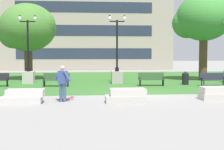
% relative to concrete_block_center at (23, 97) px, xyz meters
% --- Properties ---
extents(ground_plane, '(140.00, 140.00, 0.00)m').
position_rel_concrete_block_center_xyz_m(ground_plane, '(5.71, 2.46, -0.31)').
color(ground_plane, gray).
extents(grass_lawn, '(40.00, 20.00, 0.02)m').
position_rel_concrete_block_center_xyz_m(grass_lawn, '(5.71, 12.46, -0.30)').
color(grass_lawn, '#336628').
rests_on(grass_lawn, ground).
extents(concrete_block_center, '(1.90, 0.90, 0.64)m').
position_rel_concrete_block_center_xyz_m(concrete_block_center, '(0.00, 0.00, 0.00)').
color(concrete_block_center, '#BCB7B2').
rests_on(concrete_block_center, ground).
extents(concrete_block_left, '(1.86, 0.90, 0.64)m').
position_rel_concrete_block_center_xyz_m(concrete_block_left, '(4.71, -0.12, 0.00)').
color(concrete_block_left, '#B2ADA3').
rests_on(concrete_block_left, ground).
extents(concrete_block_right, '(1.80, 0.90, 0.64)m').
position_rel_concrete_block_center_xyz_m(concrete_block_right, '(9.37, 0.38, 0.00)').
color(concrete_block_right, '#B2ADA3').
rests_on(concrete_block_right, ground).
extents(person_skateboarder, '(0.87, 0.81, 1.71)m').
position_rel_concrete_block_center_xyz_m(person_skateboarder, '(1.75, 0.33, 0.66)').
color(person_skateboarder, '#384C7A').
rests_on(person_skateboarder, ground).
extents(skateboard, '(0.81, 0.91, 0.14)m').
position_rel_concrete_block_center_xyz_m(skateboard, '(1.87, 0.73, -0.22)').
color(skateboard, maroon).
rests_on(skateboard, ground).
extents(park_bench_near_left, '(1.84, 0.70, 0.90)m').
position_rel_concrete_block_center_xyz_m(park_bench_near_left, '(11.57, 6.29, 0.23)').
color(park_bench_near_left, '#1E232D').
rests_on(park_bench_near_left, grass_lawn).
extents(park_bench_far_left, '(1.83, 0.66, 0.90)m').
position_rel_concrete_block_center_xyz_m(park_bench_far_left, '(0.83, 7.02, 0.23)').
color(park_bench_far_left, '#284723').
rests_on(park_bench_far_left, grass_lawn).
extents(park_bench_far_right, '(1.82, 0.61, 0.90)m').
position_rel_concrete_block_center_xyz_m(park_bench_far_right, '(7.40, 6.89, 0.23)').
color(park_bench_far_right, '#284723').
rests_on(park_bench_far_right, grass_lawn).
extents(lamp_post_center, '(1.32, 0.80, 5.10)m').
position_rel_concrete_block_center_xyz_m(lamp_post_center, '(5.18, 8.71, 0.75)').
color(lamp_post_center, gray).
rests_on(lamp_post_center, grass_lawn).
extents(lamp_post_left, '(1.32, 0.80, 5.09)m').
position_rel_concrete_block_center_xyz_m(lamp_post_left, '(-1.41, 9.24, 0.74)').
color(lamp_post_left, '#ADA89E').
rests_on(lamp_post_left, grass_lawn).
extents(tree_far_left, '(4.76, 4.53, 7.12)m').
position_rel_concrete_block_center_xyz_m(tree_far_left, '(12.47, 10.65, 4.81)').
color(tree_far_left, '#4C3823').
rests_on(tree_far_left, grass_lawn).
extents(tree_far_right, '(4.97, 4.73, 6.43)m').
position_rel_concrete_block_center_xyz_m(tree_far_right, '(-2.06, 12.65, 4.06)').
color(tree_far_right, '#4C3823').
rests_on(tree_far_right, grass_lawn).
extents(trash_bin, '(0.49, 0.49, 0.96)m').
position_rel_concrete_block_center_xyz_m(trash_bin, '(9.98, 7.38, 0.20)').
color(trash_bin, black).
rests_on(trash_bin, grass_lawn).
extents(building_facade_distant, '(23.51, 1.03, 12.83)m').
position_rel_concrete_block_center_xyz_m(building_facade_distant, '(2.78, 26.96, 6.10)').
color(building_facade_distant, gray).
rests_on(building_facade_distant, ground).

